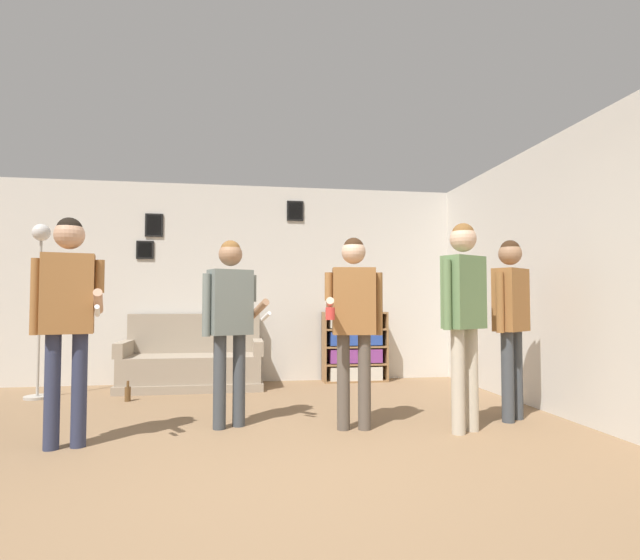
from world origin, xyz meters
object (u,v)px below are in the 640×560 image
couch (193,364)px  person_player_foreground_center (230,312)px  person_player_foreground_left (68,305)px  drinking_cup (349,308)px  bookshelf (355,347)px  person_watcher_holding_cup (354,311)px  bottle_on_floor (128,393)px  person_spectator_near_bookshelf (464,302)px  person_spectator_far_right (511,309)px  floor_lamp (40,278)px

couch → person_player_foreground_center: 2.28m
person_player_foreground_left → drinking_cup: person_player_foreground_left is taller
bookshelf → person_watcher_holding_cup: 2.66m
person_watcher_holding_cup → bottle_on_floor: (-2.18, 1.57, -0.92)m
person_watcher_holding_cup → bottle_on_floor: bearing=144.2°
person_player_foreground_center → drinking_cup: person_player_foreground_center is taller
bookshelf → person_spectator_near_bookshelf: person_spectator_near_bookshelf is taller
person_player_foreground_left → person_spectator_near_bookshelf: (3.14, -0.03, 0.02)m
couch → person_watcher_holding_cup: person_watcher_holding_cup is taller
person_spectator_far_right → person_player_foreground_center: bearing=176.9°
person_player_foreground_left → person_spectator_far_right: person_player_foreground_left is taller
person_spectator_far_right → bottle_on_floor: size_ratio=7.44×
person_player_foreground_left → person_watcher_holding_cup: bearing=5.1°
bookshelf → person_spectator_near_bookshelf: size_ratio=0.54×
couch → floor_lamp: (-1.66, -0.45, 1.06)m
floor_lamp → person_spectator_far_right: size_ratio=1.19×
bookshelf → person_player_foreground_left: person_player_foreground_left is taller
bookshelf → person_player_foreground_center: size_ratio=0.58×
floor_lamp → drinking_cup: bearing=9.8°
floor_lamp → bottle_on_floor: (1.04, -0.33, -1.28)m
person_player_foreground_left → bottle_on_floor: size_ratio=7.72×
drinking_cup → person_player_foreground_center: bearing=-124.0°
person_player_foreground_left → person_spectator_far_right: 3.76m
floor_lamp → person_spectator_near_bookshelf: floor_lamp is taller
person_watcher_holding_cup → person_spectator_near_bookshelf: person_spectator_near_bookshelf is taller
person_player_foreground_center → floor_lamp: bearing=142.6°
person_watcher_holding_cup → bottle_on_floor: person_watcher_holding_cup is taller
person_spectator_near_bookshelf → drinking_cup: size_ratio=16.10×
couch → bookshelf: bearing=5.1°
person_watcher_holding_cup → bookshelf: bearing=77.0°
floor_lamp → person_watcher_holding_cup: bearing=-30.5°
person_player_foreground_center → bottle_on_floor: person_player_foreground_center is taller
drinking_cup → couch: bearing=-174.7°
bottle_on_floor → drinking_cup: drinking_cup is taller
couch → bottle_on_floor: (-0.62, -0.77, -0.21)m
bottle_on_floor → person_watcher_holding_cup: bearing=-35.8°
floor_lamp → drinking_cup: (3.73, 0.64, -0.36)m
bookshelf → person_spectator_far_right: (0.92, -2.44, 0.54)m
person_spectator_near_bookshelf → person_spectator_far_right: (0.61, 0.32, -0.07)m
bookshelf → person_spectator_far_right: person_spectator_far_right is taller
person_player_foreground_center → person_spectator_far_right: (2.56, -0.14, 0.02)m
couch → person_player_foreground_center: bearing=-76.4°
person_player_foreground_left → person_watcher_holding_cup: 2.25m
person_watcher_holding_cup → person_spectator_near_bookshelf: 0.93m
person_spectator_far_right → drinking_cup: 2.64m
floor_lamp → person_player_foreground_left: size_ratio=1.15×
floor_lamp → person_player_foreground_left: floor_lamp is taller
couch → person_spectator_near_bookshelf: (2.46, -2.58, 0.78)m
person_player_foreground_left → floor_lamp: bearing=115.1°
person_spectator_far_right → bottle_on_floor: (-3.69, 1.48, -0.93)m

